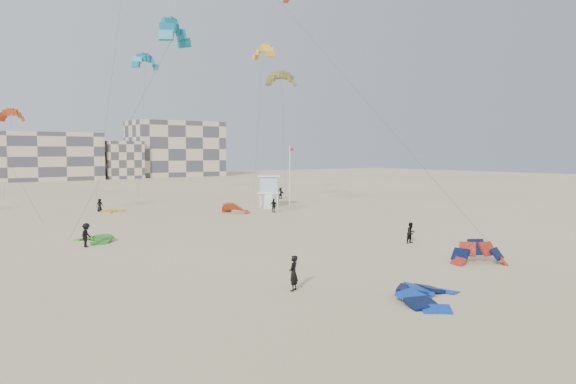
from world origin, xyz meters
TOP-DOWN VIEW (x-y plane):
  - ground at (0.00, 0.00)m, footprint 320.00×320.00m
  - kite_ground_blue at (1.00, -3.64)m, footprint 6.34×6.42m
  - kite_ground_orange at (10.36, 0.28)m, footprint 4.86×4.85m
  - kite_ground_green at (-6.74, 23.80)m, footprint 4.27×4.04m
  - kite_ground_red_far at (13.04, 35.17)m, footprint 4.77×4.70m
  - kite_ground_yellow at (1.83, 44.76)m, footprint 4.33×4.38m
  - kitesurfer_main at (-3.32, 1.69)m, footprint 0.80×0.73m
  - kitesurfer_b at (13.01, 8.34)m, footprint 0.81×0.64m
  - kitesurfer_c at (-8.01, 21.42)m, footprint 1.28×1.33m
  - kitesurfer_d at (17.10, 33.18)m, footprint 0.76×1.03m
  - kitesurfer_e at (0.71, 46.05)m, footprint 0.82×0.58m
  - kitesurfer_f at (28.71, 48.30)m, footprint 0.82×1.68m
  - kite_fly_teal_a at (-1.98, 18.53)m, footprint 10.26×4.93m
  - kite_fly_olive at (21.43, 37.70)m, footprint 6.59×9.19m
  - kite_fly_yellow at (26.35, 49.31)m, footprint 4.42×7.42m
  - kite_fly_teal_b at (13.31, 62.33)m, footprint 8.17×12.80m
  - kite_fly_red at (-4.93, 66.84)m, footprint 5.26×11.19m
  - lifeguard_tower_near at (20.43, 39.03)m, footprint 4.06×6.17m
  - flagpole at (22.85, 37.82)m, footprint 0.65×0.10m
  - condo_mid at (10.00, 130.00)m, footprint 32.00×16.00m
  - condo_east at (50.00, 132.00)m, footprint 26.00×14.00m
  - condo_fill_right at (32.00, 128.00)m, footprint 10.00×10.00m

SIDE VIEW (x-z plane):
  - ground at x=0.00m, z-range 0.00..0.00m
  - kite_ground_blue at x=1.00m, z-range -1.04..1.04m
  - kite_ground_orange at x=10.36m, z-range -1.78..1.78m
  - kite_ground_green at x=-6.74m, z-range -0.83..0.83m
  - kite_ground_red_far at x=13.04m, z-range -1.84..1.84m
  - kite_ground_yellow at x=1.83m, z-range -0.28..0.28m
  - kitesurfer_e at x=0.71m, z-range 0.00..1.58m
  - kitesurfer_d at x=17.10m, z-range 0.00..1.62m
  - kitesurfer_b at x=13.01m, z-range 0.00..1.64m
  - kitesurfer_f at x=28.71m, z-range 0.00..1.73m
  - kitesurfer_c at x=-8.01m, z-range 0.00..1.82m
  - kitesurfer_main at x=-3.32m, z-range 0.00..1.83m
  - lifeguard_tower_near at x=20.43m, z-range -0.02..4.08m
  - flagpole at x=22.85m, z-range 0.20..8.15m
  - condo_fill_right at x=32.00m, z-range 0.00..10.00m
  - condo_mid at x=10.00m, z-range 0.00..12.00m
  - condo_east at x=50.00m, z-range 0.00..16.00m
  - kite_fly_red at x=-4.93m, z-range 5.85..18.50m
  - kite_fly_teal_a at x=-1.98m, z-range 7.85..24.01m
  - kite_fly_olive at x=21.43m, z-range 7.82..24.71m
  - kite_fly_teal_b at x=13.31m, z-range 10.16..31.40m
  - kite_fly_yellow at x=26.35m, z-range 10.69..32.84m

